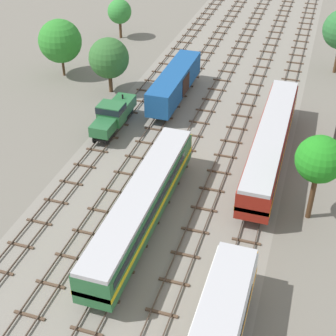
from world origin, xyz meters
The scene contains 15 objects.
ground_plane centered at (0.00, 56.00, 0.00)m, with size 480.00×480.00×0.00m, color slate.
ballast_bed centered at (0.00, 56.00, 0.00)m, with size 21.42×176.00×0.01m, color gray.
track_far_left centered at (-8.71, 57.00, 0.14)m, with size 2.40×126.00×0.29m.
track_left centered at (-4.36, 57.00, 0.14)m, with size 2.40×126.00×0.29m.
track_centre_left centered at (0.00, 57.00, 0.14)m, with size 2.40×126.00×0.29m.
track_centre centered at (4.36, 57.00, 0.14)m, with size 2.40×126.00×0.29m.
track_centre_right centered at (8.71, 57.00, 0.14)m, with size 2.40×126.00×0.29m.
diesel_railcar_centre_left_near centered at (0.00, 30.64, 2.60)m, with size 2.96×20.50×3.80m.
passenger_coach_centre_right_mid centered at (8.71, 43.82, 2.61)m, with size 2.96×22.00×3.80m.
shunter_loco_far_left_midfar centered at (-8.71, 45.14, 2.01)m, with size 2.74×8.46×3.10m.
freight_boxcar_left_far centered at (-4.35, 54.07, 2.45)m, with size 2.87×14.00×3.60m.
lineside_tree_0 centered at (13.25, 36.32, 5.98)m, with size 3.96×3.96×8.02m.
lineside_tree_1 centered at (-20.92, 56.74, 4.82)m, with size 5.68×5.68×7.66m.
lineside_tree_2 centered at (-12.85, 54.04, 4.51)m, with size 5.01×5.01×7.03m.
lineside_tree_3 centered at (-19.03, 72.57, 4.19)m, with size 3.73×3.73×6.08m.
Camera 1 is at (11.72, 0.83, 28.25)m, focal length 53.27 mm.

